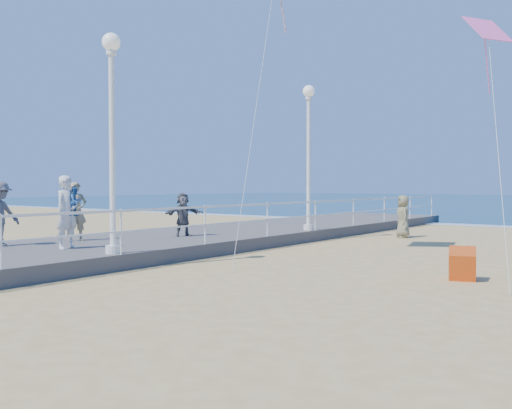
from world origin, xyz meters
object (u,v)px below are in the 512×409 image
Objects in this scene: woman_holding_toddler at (67,212)px; beach_walker_c at (403,216)px; lamp_post_far at (309,142)px; spectator_6 at (76,211)px; lamp_post_mid at (112,119)px; box_kite at (462,267)px; spectator_5 at (183,214)px; toddler_held at (75,201)px.

woman_holding_toddler is 13.03m from beach_walker_c.
lamp_post_far reaches higher than spectator_6.
lamp_post_mid reaches higher than box_kite.
spectator_5 is at bearing 158.05° from box_kite.
beach_walker_c is (3.95, 12.20, -0.80)m from toddler_held.
lamp_post_mid reaches higher than spectator_6.
lamp_post_mid is 4.40m from spectator_6.
woman_holding_toddler is 2.47× the size of toddler_held.
spectator_6 reaches higher than spectator_5.
spectator_5 is 9.28m from box_kite.
lamp_post_mid reaches higher than woman_holding_toddler.
box_kite is at bearing -78.24° from woman_holding_toddler.
spectator_6 is at bearing -114.27° from lamp_post_far.
toddler_held is at bearing -175.60° from box_kite.
spectator_5 is at bearing -8.17° from woman_holding_toddler.
lamp_post_far is 2.77× the size of woman_holding_toddler.
lamp_post_mid is 12.85m from beach_walker_c.
woman_holding_toddler reaches higher than beach_walker_c.
beach_walker_c is at bearing -11.36° from spectator_6.
lamp_post_mid is at bearing -170.57° from box_kite.
beach_walker_c is at bearing 79.45° from lamp_post_mid.
woman_holding_toddler is 3.20× the size of box_kite.
lamp_post_mid reaches higher than spectator_5.
toddler_held is 12.85m from beach_walker_c.
lamp_post_far is 5.60m from spectator_5.
woman_holding_toddler is (-1.81, -0.03, -2.30)m from lamp_post_mid.
spectator_6 is at bearing 38.64° from woman_holding_toddler.
lamp_post_far is at bearing -7.98° from spectator_6.
woman_holding_toddler is 0.35m from toddler_held.
lamp_post_mid is 8.87× the size of box_kite.
spectator_6 reaches higher than toddler_held.
lamp_post_mid is 3.76× the size of spectator_5.
spectator_5 is 0.85× the size of beach_walker_c.
lamp_post_mid is 1.00× the size of lamp_post_far.
lamp_post_far is 3.03× the size of spectator_6.
toddler_held is 1.29× the size of box_kite.
box_kite is at bearing -36.79° from lamp_post_far.
woman_holding_toddler is at bearing -179.11° from lamp_post_mid.
box_kite is (10.69, 2.16, -0.98)m from spectator_6.
spectator_5 is 2.36× the size of box_kite.
woman_holding_toddler reaches higher than box_kite.
beach_walker_c is at bearing 55.36° from lamp_post_far.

